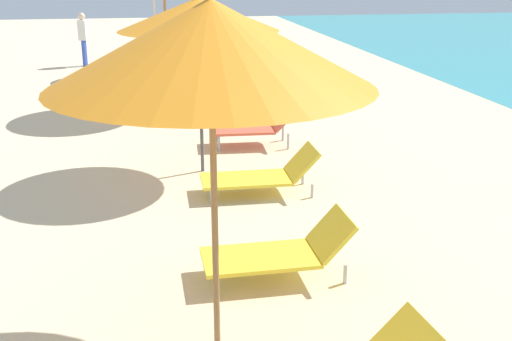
# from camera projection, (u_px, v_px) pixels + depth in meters

# --- Properties ---
(umbrella_fourth) EXTENTS (2.29, 2.29, 2.75)m
(umbrella_fourth) POSITION_uv_depth(u_px,v_px,m) (211.00, 44.00, 4.24)
(umbrella_fourth) COLOR olive
(umbrella_fourth) RESTS_ON ground
(lounger_fourth_shoreside) EXTENTS (1.43, 0.64, 0.60)m
(lounger_fourth_shoreside) POSITION_uv_depth(u_px,v_px,m) (281.00, 251.00, 6.02)
(lounger_fourth_shoreside) COLOR yellow
(lounger_fourth_shoreside) RESTS_ON ground
(umbrella_fifth) EXTENTS (2.21, 2.21, 2.52)m
(umbrella_fifth) POSITION_uv_depth(u_px,v_px,m) (198.00, 14.00, 8.48)
(umbrella_fifth) COLOR #4C4C51
(umbrella_fifth) RESTS_ON ground
(lounger_fifth_shoreside) EXTENTS (1.38, 0.69, 0.63)m
(lounger_fifth_shoreside) POSITION_uv_depth(u_px,v_px,m) (255.00, 127.00, 10.34)
(lounger_fifth_shoreside) COLOR #D8593F
(lounger_fifth_shoreside) RESTS_ON ground
(lounger_fifth_inland) EXTENTS (1.52, 0.65, 0.61)m
(lounger_fifth_inland) POSITION_uv_depth(u_px,v_px,m) (263.00, 174.00, 8.22)
(lounger_fifth_inland) COLOR yellow
(lounger_fifth_inland) RESTS_ON ground
(lounger_sixth_shoreside) EXTENTS (1.44, 0.77, 0.63)m
(lounger_sixth_shoreside) POSITION_uv_depth(u_px,v_px,m) (204.00, 84.00, 14.02)
(lounger_sixth_shoreside) COLOR #4CA572
(lounger_sixth_shoreside) RESTS_ON ground
(lounger_farthest_shoreside) EXTENTS (1.44, 0.95, 0.48)m
(lounger_farthest_shoreside) POSITION_uv_depth(u_px,v_px,m) (191.00, 59.00, 18.11)
(lounger_farthest_shoreside) COLOR yellow
(lounger_farthest_shoreside) RESTS_ON ground
(person_walking_near) EXTENTS (0.26, 0.38, 1.54)m
(person_walking_near) POSITION_uv_depth(u_px,v_px,m) (83.00, 34.00, 18.22)
(person_walking_near) COLOR #334CB2
(person_walking_near) RESTS_ON ground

